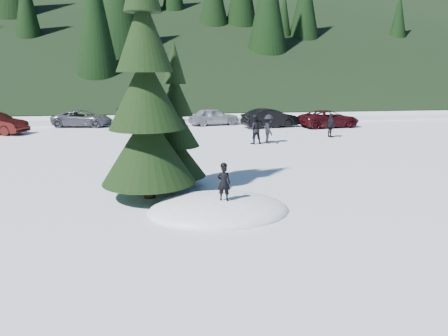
{
  "coord_description": "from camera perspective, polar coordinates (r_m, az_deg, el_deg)",
  "views": [
    {
      "loc": [
        -1.67,
        -13.01,
        4.42
      ],
      "look_at": [
        0.34,
        1.25,
        1.1
      ],
      "focal_mm": 35.0,
      "sensor_mm": 36.0,
      "label": 1
    }
  ],
  "objects": [
    {
      "name": "car_3",
      "position": [
        34.29,
        -9.35,
        6.65
      ],
      "size": [
        5.49,
        3.77,
        1.48
      ],
      "primitive_type": "imported",
      "rotation": [
        0.0,
        0.0,
        1.2
      ],
      "color": "#0E1733",
      "rests_on": "ground"
    },
    {
      "name": "car_6",
      "position": [
        34.19,
        13.54,
        6.27
      ],
      "size": [
        4.85,
        2.77,
        1.28
      ],
      "primitive_type": "imported",
      "rotation": [
        0.0,
        0.0,
        1.72
      ],
      "color": "#35090E",
      "rests_on": "ground"
    },
    {
      "name": "forest_hillside",
      "position": [
        67.52,
        -6.95,
        19.77
      ],
      "size": [
        200.0,
        60.0,
        25.0
      ],
      "primitive_type": null,
      "color": "black",
      "rests_on": "ground"
    },
    {
      "name": "adult_1",
      "position": [
        29.15,
        13.77,
        5.42
      ],
      "size": [
        0.55,
        0.96,
        1.55
      ],
      "primitive_type": "imported",
      "rotation": [
        0.0,
        0.0,
        1.77
      ],
      "color": "black",
      "rests_on": "ground"
    },
    {
      "name": "spruce_short",
      "position": [
        16.39,
        -6.3,
        4.77
      ],
      "size": [
        2.2,
        2.2,
        5.37
      ],
      "color": "black",
      "rests_on": "ground"
    },
    {
      "name": "child_skier",
      "position": [
        13.19,
        -0.02,
        -1.93
      ],
      "size": [
        0.46,
        0.37,
        1.09
      ],
      "primitive_type": "imported",
      "rotation": [
        0.0,
        0.0,
        2.84
      ],
      "color": "black",
      "rests_on": "snow_mound"
    },
    {
      "name": "adult_2",
      "position": [
        26.19,
        5.85,
        5.09
      ],
      "size": [
        0.64,
        1.11,
        1.71
      ],
      "primitive_type": "imported",
      "rotation": [
        0.0,
        0.0,
        1.57
      ],
      "color": "black",
      "rests_on": "ground"
    },
    {
      "name": "car_2",
      "position": [
        35.3,
        -18.0,
        6.17
      ],
      "size": [
        4.72,
        2.71,
        1.24
      ],
      "primitive_type": "imported",
      "rotation": [
        0.0,
        0.0,
        1.42
      ],
      "color": "#4E5056",
      "rests_on": "ground"
    },
    {
      "name": "spruce_tall",
      "position": [
        14.87,
        -10.14,
        8.53
      ],
      "size": [
        3.2,
        3.2,
        8.6
      ],
      "color": "black",
      "rests_on": "ground"
    },
    {
      "name": "ground",
      "position": [
        13.85,
        -0.66,
        -5.64
      ],
      "size": [
        200.0,
        200.0,
        0.0
      ],
      "primitive_type": "plane",
      "color": "white",
      "rests_on": "ground"
    },
    {
      "name": "snow_mound",
      "position": [
        13.85,
        -0.66,
        -5.64
      ],
      "size": [
        4.48,
        3.52,
        0.96
      ],
      "primitive_type": "ellipsoid",
      "color": "white",
      "rests_on": "ground"
    },
    {
      "name": "car_5",
      "position": [
        33.3,
        6.04,
        6.5
      ],
      "size": [
        4.5,
        2.4,
        1.41
      ],
      "primitive_type": "imported",
      "rotation": [
        0.0,
        0.0,
        1.79
      ],
      "color": "black",
      "rests_on": "ground"
    },
    {
      "name": "adult_0",
      "position": [
        25.9,
        4.01,
        5.08
      ],
      "size": [
        0.89,
        0.72,
        1.74
      ],
      "primitive_type": "imported",
      "rotation": [
        0.0,
        0.0,
        3.21
      ],
      "color": "black",
      "rests_on": "ground"
    },
    {
      "name": "car_4",
      "position": [
        34.5,
        -1.35,
        6.74
      ],
      "size": [
        4.14,
        2.25,
        1.34
      ],
      "primitive_type": "imported",
      "rotation": [
        0.0,
        0.0,
        1.75
      ],
      "color": "gray",
      "rests_on": "ground"
    }
  ]
}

